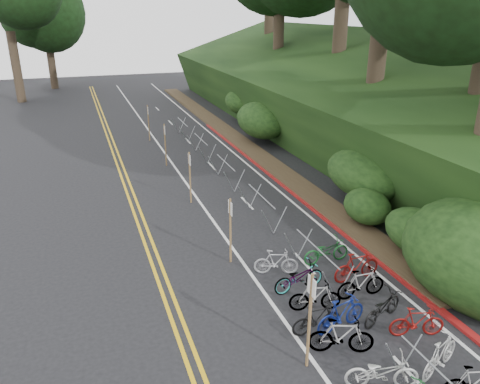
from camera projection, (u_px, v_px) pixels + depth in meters
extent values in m
plane|color=black|center=(268.00, 354.00, 12.55)|extent=(120.00, 120.00, 0.00)
cube|color=gold|center=(136.00, 218.00, 20.66)|extent=(0.12, 80.00, 0.01)
cube|color=gold|center=(143.00, 218.00, 20.75)|extent=(0.12, 80.00, 0.01)
cube|color=silver|center=(205.00, 209.00, 21.64)|extent=(0.12, 80.00, 0.01)
cube|color=silver|center=(287.00, 198.00, 22.94)|extent=(0.12, 80.00, 0.01)
cube|color=silver|center=(413.00, 377.00, 11.76)|extent=(0.10, 1.60, 0.01)
cube|color=silver|center=(304.00, 263.00, 17.03)|extent=(0.10, 1.60, 0.01)
cube|color=silver|center=(247.00, 203.00, 22.29)|extent=(0.10, 1.60, 0.01)
cube|color=silver|center=(212.00, 166.00, 27.56)|extent=(0.10, 1.60, 0.01)
cube|color=silver|center=(188.00, 141.00, 32.82)|extent=(0.10, 1.60, 0.01)
cube|color=silver|center=(171.00, 123.00, 38.09)|extent=(0.10, 1.60, 0.01)
cube|color=silver|center=(157.00, 109.00, 43.35)|extent=(0.10, 1.60, 0.01)
cube|color=maroon|center=(280.00, 182.00, 24.84)|extent=(0.25, 28.00, 0.10)
cube|color=black|center=(322.00, 93.00, 35.03)|extent=(12.32, 44.00, 9.11)
cube|color=#382819|center=(232.00, 136.00, 33.82)|extent=(1.40, 44.00, 0.16)
ellipsoid|color=#284C19|center=(419.00, 232.00, 17.05)|extent=(2.00, 2.80, 1.60)
ellipsoid|color=#284C19|center=(362.00, 174.00, 21.50)|extent=(2.60, 3.64, 2.08)
ellipsoid|color=#284C19|center=(322.00, 133.00, 26.97)|extent=(2.20, 3.08, 1.76)
ellipsoid|color=#284C19|center=(261.00, 120.00, 31.96)|extent=(3.00, 4.20, 2.40)
ellipsoid|color=#284C19|center=(241.00, 102.00, 37.38)|extent=(2.40, 3.36, 1.92)
ellipsoid|color=#284C19|center=(240.00, 85.00, 41.05)|extent=(2.80, 3.92, 2.24)
ellipsoid|color=#284C19|center=(367.00, 206.00, 19.67)|extent=(1.80, 2.52, 1.44)
ellipsoid|color=#284C19|center=(304.00, 108.00, 30.51)|extent=(3.20, 4.48, 2.56)
cylinder|color=#2D2319|center=(377.00, 56.00, 24.18)|extent=(0.91, 0.91, 7.71)
cylinder|color=#2D2319|center=(341.00, 26.00, 31.54)|extent=(0.97, 0.97, 8.74)
cylinder|color=#2D2319|center=(278.00, 38.00, 38.67)|extent=(0.88, 0.88, 7.20)
cylinder|color=#2D2319|center=(269.00, 20.00, 46.03)|extent=(0.94, 0.94, 8.23)
cylinder|color=#2D2319|center=(16.00, 67.00, 45.39)|extent=(0.86, 0.86, 6.69)
ellipsoid|color=black|center=(5.00, 0.00, 43.17)|extent=(9.14, 9.14, 8.69)
cylinder|color=#2D2319|center=(51.00, 61.00, 53.43)|extent=(0.83, 0.83, 6.17)
ellipsoid|color=black|center=(44.00, 10.00, 51.43)|extent=(8.00, 8.00, 7.60)
cylinder|color=gray|center=(442.00, 375.00, 10.38)|extent=(0.05, 2.82, 0.05)
cylinder|color=gray|center=(392.00, 358.00, 11.64)|extent=(0.54, 0.04, 1.05)
cylinder|color=gray|center=(411.00, 353.00, 11.81)|extent=(0.54, 0.04, 1.05)
cylinder|color=gray|center=(317.00, 248.00, 15.70)|extent=(0.05, 3.00, 0.05)
cylinder|color=gray|center=(329.00, 286.00, 14.59)|extent=(0.58, 0.04, 1.13)
cylinder|color=gray|center=(345.00, 283.00, 14.77)|extent=(0.58, 0.04, 1.13)
cylinder|color=gray|center=(291.00, 246.00, 17.05)|extent=(0.58, 0.04, 1.13)
cylinder|color=gray|center=(305.00, 244.00, 17.22)|extent=(0.58, 0.04, 1.13)
cylinder|color=gray|center=(261.00, 196.00, 20.09)|extent=(0.05, 3.00, 0.05)
cylinder|color=gray|center=(268.00, 222.00, 18.98)|extent=(0.58, 0.04, 1.13)
cylinder|color=gray|center=(280.00, 220.00, 19.15)|extent=(0.58, 0.04, 1.13)
cylinder|color=gray|center=(244.00, 197.00, 21.44)|extent=(0.58, 0.04, 1.13)
cylinder|color=gray|center=(255.00, 196.00, 21.61)|extent=(0.58, 0.04, 1.13)
cylinder|color=gray|center=(226.00, 162.00, 24.47)|extent=(0.05, 3.00, 0.05)
cylinder|color=gray|center=(229.00, 182.00, 23.37)|extent=(0.58, 0.04, 1.13)
cylinder|color=gray|center=(240.00, 181.00, 23.54)|extent=(0.58, 0.04, 1.13)
cylinder|color=gray|center=(213.00, 165.00, 25.83)|extent=(0.58, 0.04, 1.13)
cylinder|color=gray|center=(223.00, 164.00, 26.00)|extent=(0.58, 0.04, 1.13)
cylinder|color=gray|center=(201.00, 139.00, 28.86)|extent=(0.05, 3.00, 0.05)
cylinder|color=gray|center=(203.00, 155.00, 27.76)|extent=(0.58, 0.04, 1.13)
cylinder|color=gray|center=(212.00, 154.00, 27.93)|extent=(0.58, 0.04, 1.13)
cylinder|color=gray|center=(191.00, 143.00, 30.21)|extent=(0.58, 0.04, 1.13)
cylinder|color=gray|center=(200.00, 142.00, 30.39)|extent=(0.58, 0.04, 1.13)
cylinder|color=gray|center=(183.00, 122.00, 33.25)|extent=(0.05, 3.00, 0.05)
cylinder|color=gray|center=(184.00, 135.00, 32.14)|extent=(0.58, 0.04, 1.13)
cylinder|color=gray|center=(191.00, 134.00, 32.32)|extent=(0.58, 0.04, 1.13)
cylinder|color=gray|center=(175.00, 126.00, 34.60)|extent=(0.58, 0.04, 1.13)
cylinder|color=gray|center=(182.00, 125.00, 34.77)|extent=(0.58, 0.04, 1.13)
cylinder|color=brown|center=(309.00, 322.00, 11.65)|extent=(0.08, 0.08, 2.74)
cube|color=silver|center=(312.00, 287.00, 11.28)|extent=(0.02, 0.40, 0.50)
cylinder|color=brown|center=(230.00, 231.00, 16.67)|extent=(0.08, 0.08, 2.50)
cube|color=silver|center=(230.00, 208.00, 16.34)|extent=(0.02, 0.40, 0.50)
cylinder|color=brown|center=(190.00, 178.00, 21.94)|extent=(0.08, 0.08, 2.50)
cube|color=silver|center=(189.00, 159.00, 21.61)|extent=(0.02, 0.40, 0.50)
cylinder|color=brown|center=(165.00, 145.00, 27.20)|extent=(0.08, 0.08, 2.50)
cube|color=silver|center=(164.00, 130.00, 26.87)|extent=(0.02, 0.40, 0.50)
cylinder|color=brown|center=(149.00, 123.00, 32.47)|extent=(0.08, 0.08, 2.50)
cube|color=silver|center=(148.00, 110.00, 32.14)|extent=(0.02, 0.40, 0.50)
imported|color=black|center=(317.00, 319.00, 13.22)|extent=(0.44, 1.55, 0.93)
imported|color=slate|center=(475.00, 382.00, 10.96)|extent=(0.85, 1.65, 0.96)
imported|color=beige|center=(382.00, 372.00, 11.27)|extent=(1.19, 1.90, 0.94)
imported|color=beige|center=(440.00, 355.00, 11.78)|extent=(1.06, 1.73, 1.01)
imported|color=slate|center=(341.00, 336.00, 12.43)|extent=(1.12, 1.82, 1.06)
imported|color=maroon|center=(417.00, 322.00, 13.08)|extent=(0.87, 1.64, 0.95)
imported|color=navy|center=(341.00, 314.00, 13.33)|extent=(0.86, 1.83, 1.06)
imported|color=black|center=(382.00, 307.00, 13.75)|extent=(1.21, 1.85, 0.92)
imported|color=slate|center=(315.00, 297.00, 14.21)|extent=(0.85, 1.68, 0.97)
imported|color=slate|center=(361.00, 283.00, 14.86)|extent=(0.53, 1.70, 1.01)
imported|color=slate|center=(299.00, 277.00, 15.25)|extent=(0.82, 1.87, 0.95)
imported|color=maroon|center=(357.00, 266.00, 15.80)|extent=(0.60, 1.80, 1.07)
imported|color=#9E9EA3|center=(276.00, 262.00, 16.19)|extent=(0.95, 1.60, 0.93)
imported|color=#144C1E|center=(326.00, 251.00, 16.92)|extent=(0.65, 1.80, 0.94)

